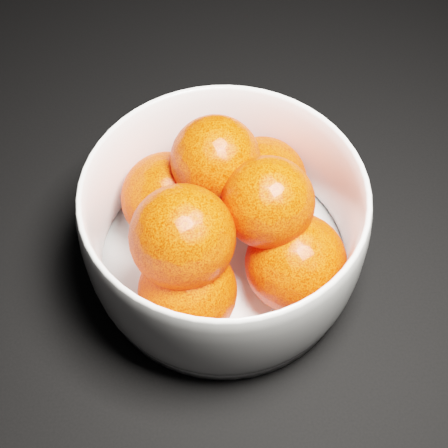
{
  "coord_description": "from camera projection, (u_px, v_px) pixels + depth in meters",
  "views": [
    {
      "loc": [
        -0.27,
        -0.03,
        0.47
      ],
      "look_at": [
        -0.25,
        0.25,
        0.06
      ],
      "focal_mm": 50.0,
      "sensor_mm": 36.0,
      "label": 1
    }
  ],
  "objects": [
    {
      "name": "bowl",
      "position": [
        224.0,
        228.0,
        0.5
      ],
      "size": [
        0.23,
        0.23,
        0.11
      ],
      "rotation": [
        0.0,
        0.0,
        0.02
      ],
      "color": "white",
      "rests_on": "ground"
    },
    {
      "name": "orange_pile",
      "position": [
        225.0,
        220.0,
        0.49
      ],
      "size": [
        0.18,
        0.18,
        0.12
      ],
      "color": "#F22E07",
      "rests_on": "bowl"
    }
  ]
}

